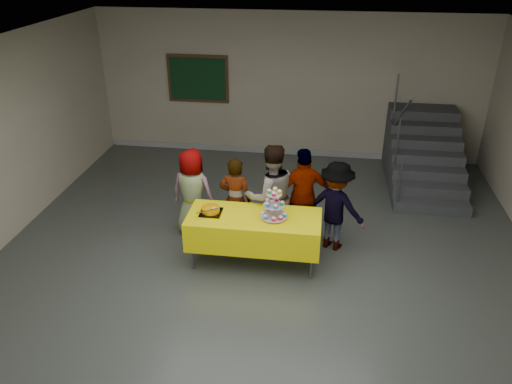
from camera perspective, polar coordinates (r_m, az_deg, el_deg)
room_shell at (r=5.66m, az=-0.21°, el=5.06°), size 10.00×10.04×3.02m
bake_table at (r=7.10m, az=-0.23°, el=-4.28°), size 1.88×0.78×0.77m
cupcake_stand at (r=6.88m, az=2.07°, el=-1.73°), size 0.38×0.38×0.44m
bear_cake at (r=7.07m, az=-5.18°, el=-1.97°), size 0.32×0.36×0.12m
schoolchild_a at (r=7.82m, az=-7.26°, el=-0.05°), size 0.76×0.57×1.42m
schoolchild_b at (r=7.62m, az=-2.35°, el=-0.85°), size 0.52×0.36×1.37m
schoolchild_c at (r=7.44m, az=1.70°, el=-0.45°), size 0.97×0.88×1.63m
schoolchild_d at (r=7.56m, az=5.46°, el=-0.50°), size 0.96×0.58×1.53m
schoolchild_e at (r=7.48m, az=9.09°, el=-1.61°), size 1.04×0.83×1.40m
staircase at (r=10.22m, az=18.46°, el=4.03°), size 1.30×2.40×2.04m
noticeboard at (r=10.81m, az=-6.66°, el=12.72°), size 1.30×0.05×1.00m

